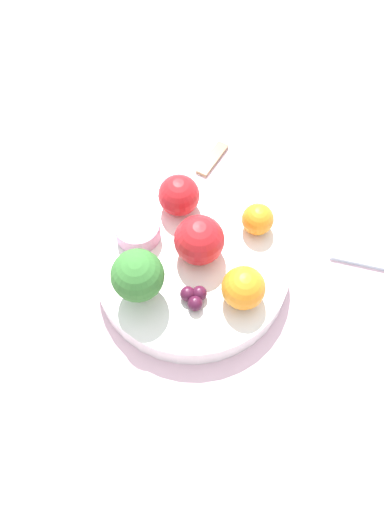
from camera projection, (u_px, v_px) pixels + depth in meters
The scene contains 12 objects.
ground_plane at pixel (192, 280), 0.63m from camera, with size 6.00×6.00×0.00m, color gray.
table_surface at pixel (192, 277), 0.62m from camera, with size 1.20×1.20×0.02m.
bowl at pixel (192, 267), 0.60m from camera, with size 0.23×0.23×0.03m.
broccoli at pixel (138, 276), 0.53m from camera, with size 0.06×0.06×0.07m.
apple_red at pixel (179, 195), 0.60m from camera, with size 0.05×0.05×0.05m.
apple_green at pixel (199, 240), 0.57m from camera, with size 0.06×0.06×0.06m.
orange_front at pixel (243, 288), 0.54m from camera, with size 0.05×0.05×0.05m.
orange_back at pixel (258, 219), 0.59m from camera, with size 0.04×0.04×0.04m.
grape_cluster at pixel (193, 297), 0.55m from camera, with size 0.03×0.03×0.02m.
small_cup at pixel (138, 230), 0.59m from camera, with size 0.05×0.05×0.02m.
napkin at pixel (378, 229), 0.64m from camera, with size 0.15×0.14×0.01m.
spoon at pixel (212, 159), 0.70m from camera, with size 0.06×0.05×0.01m.
Camera 1 is at (0.28, -0.02, 0.57)m, focal length 35.00 mm.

